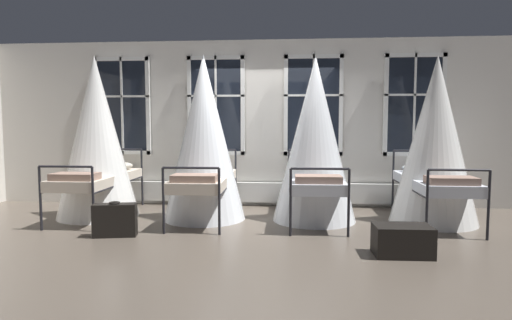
# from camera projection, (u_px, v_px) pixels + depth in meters

# --- Properties ---
(ground) EXTENTS (20.22, 20.22, 0.00)m
(ground) POSITION_uv_depth(u_px,v_px,m) (259.00, 221.00, 6.64)
(ground) COLOR brown
(back_wall_with_windows) EXTENTS (10.23, 0.10, 3.02)m
(back_wall_with_windows) POSITION_uv_depth(u_px,v_px,m) (265.00, 124.00, 7.85)
(back_wall_with_windows) COLOR silver
(back_wall_with_windows) RESTS_ON ground
(window_bank) EXTENTS (6.34, 0.10, 2.66)m
(window_bank) POSITION_uv_depth(u_px,v_px,m) (264.00, 146.00, 7.76)
(window_bank) COLOR black
(window_bank) RESTS_ON ground
(cot_first) EXTENTS (1.29, 2.01, 2.59)m
(cot_first) POSITION_uv_depth(u_px,v_px,m) (97.00, 139.00, 6.87)
(cot_first) COLOR black
(cot_first) RESTS_ON ground
(cot_second) EXTENTS (1.29, 2.02, 2.58)m
(cot_second) POSITION_uv_depth(u_px,v_px,m) (204.00, 140.00, 6.69)
(cot_second) COLOR black
(cot_second) RESTS_ON ground
(cot_third) EXTENTS (1.29, 2.02, 2.53)m
(cot_third) POSITION_uv_depth(u_px,v_px,m) (315.00, 142.00, 6.58)
(cot_third) COLOR black
(cot_third) RESTS_ON ground
(cot_fourth) EXTENTS (1.29, 2.01, 2.53)m
(cot_fourth) POSITION_uv_depth(u_px,v_px,m) (435.00, 142.00, 6.43)
(cot_fourth) COLOR black
(cot_fourth) RESTS_ON ground
(suitcase_dark) EXTENTS (0.59, 0.31, 0.47)m
(suitcase_dark) POSITION_uv_depth(u_px,v_px,m) (115.00, 220.00, 5.69)
(suitcase_dark) COLOR black
(suitcase_dark) RESTS_ON ground
(travel_trunk) EXTENTS (0.65, 0.41, 0.35)m
(travel_trunk) POSITION_uv_depth(u_px,v_px,m) (402.00, 240.00, 4.86)
(travel_trunk) COLOR black
(travel_trunk) RESTS_ON ground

